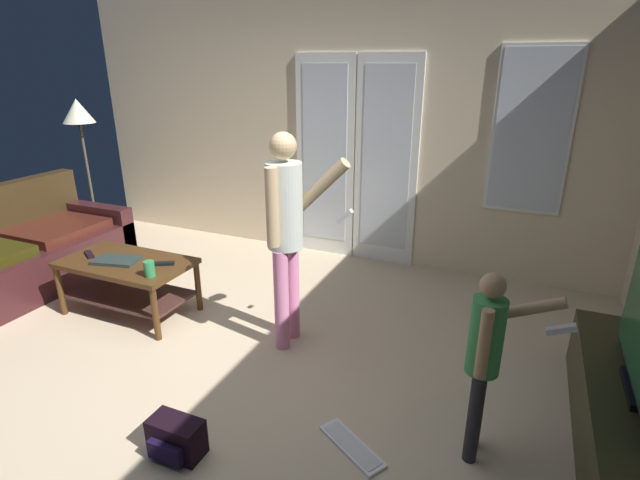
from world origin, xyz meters
name	(u,v)px	position (x,y,z in m)	size (l,w,h in m)	color
ground_plane	(195,371)	(0.00, 0.00, -0.01)	(5.85, 4.97, 0.02)	beige
wall_back_with_doors	(336,127)	(0.07, 2.45, 1.38)	(5.85, 0.09, 2.85)	beige
leather_couch	(14,258)	(-2.32, 0.41, 0.30)	(0.93, 2.00, 0.92)	#3A1A1C
coffee_table	(128,275)	(-1.00, 0.48, 0.34)	(1.08, 0.59, 0.47)	#492D15
tv_stand	(624,423)	(2.59, 0.31, 0.20)	(0.43, 1.78, 0.40)	#2C2A16
person_adult	(287,224)	(0.44, 0.59, 0.95)	(0.57, 0.43, 1.58)	pink
person_child	(487,351)	(1.87, -0.01, 0.65)	(0.49, 0.29, 1.07)	#29272A
floor_lamp	(79,120)	(-2.63, 1.65, 1.41)	(0.34, 0.34, 1.64)	#35301E
backpack	(176,438)	(0.38, -0.66, 0.10)	(0.30, 0.19, 0.21)	black
loose_keyboard	(352,446)	(1.25, -0.24, 0.01)	(0.44, 0.34, 0.02)	white
laptop_closed	(116,260)	(-1.06, 0.43, 0.48)	(0.35, 0.21, 0.03)	#293431
cup_near_edge	(149,269)	(-0.60, 0.32, 0.53)	(0.08, 0.08, 0.12)	#308C4F
tv_remote_black	(89,254)	(-1.37, 0.44, 0.48)	(0.17, 0.05, 0.02)	black
dvd_remote_slim	(163,264)	(-0.66, 0.54, 0.48)	(0.17, 0.05, 0.02)	black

